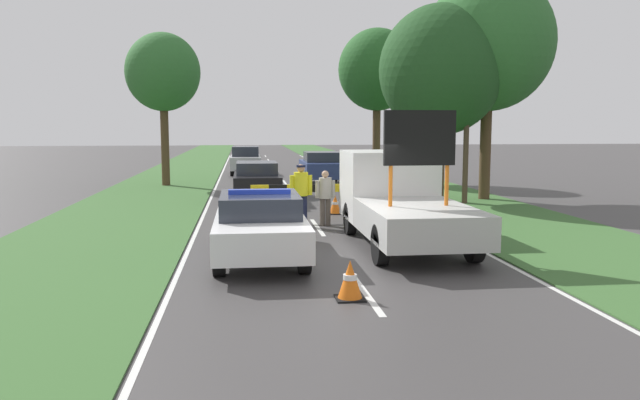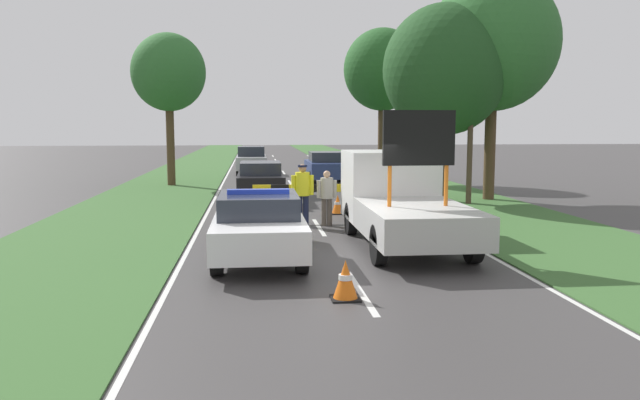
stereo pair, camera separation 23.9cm
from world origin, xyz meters
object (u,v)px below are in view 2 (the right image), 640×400
road_barrier (307,191)px  roadside_tree_near_left (493,43)px  police_officer (303,190)px  pedestrian_civilian (327,194)px  roadside_tree_mid_right (383,70)px  utility_pole (471,112)px  traffic_cone_centre_front (396,208)px  work_truck (399,198)px  traffic_cone_near_truck (228,211)px  queued_car_sedan_silver (251,160)px  roadside_tree_mid_left (169,73)px  queued_car_hatch_blue (327,167)px  traffic_cone_behind_barrier (338,205)px  police_car (259,224)px  roadside_tree_near_right (445,70)px  queued_car_sedan_black (260,180)px  traffic_cone_near_police (345,280)px

road_barrier → roadside_tree_near_left: 10.26m
road_barrier → police_officer: (-0.21, -1.00, 0.13)m
pedestrian_civilian → roadside_tree_mid_right: roadside_tree_mid_right is taller
utility_pole → traffic_cone_centre_front: bearing=-140.2°
work_truck → traffic_cone_near_truck: (-4.40, 3.83, -0.78)m
police_officer → roadside_tree_mid_right: size_ratio=0.23×
queued_car_sedan_silver → roadside_tree_mid_right: 10.19m
queued_car_sedan_silver → roadside_tree_mid_left: roadside_tree_mid_left is taller
work_truck → pedestrian_civilian: 3.14m
traffic_cone_near_truck → queued_car_hatch_blue: size_ratio=0.16×
roadside_tree_mid_left → traffic_cone_behind_barrier: bearing=-57.6°
police_car → roadside_tree_near_right: 12.64m
traffic_cone_centre_front → queued_car_hatch_blue: bearing=94.6°
road_barrier → traffic_cone_centre_front: 3.05m
police_car → traffic_cone_centre_front: 7.37m
queued_car_sedan_silver → queued_car_sedan_black: bearing=91.6°
traffic_cone_near_police → roadside_tree_near_left: roadside_tree_near_left is taller
road_barrier → traffic_cone_near_truck: road_barrier is taller
traffic_cone_behind_barrier → traffic_cone_near_truck: bearing=-160.0°
police_car → queued_car_sedan_silver: bearing=92.5°
traffic_cone_behind_barrier → utility_pole: 6.36m
roadside_tree_near_left → roadside_tree_mid_right: bearing=107.8°
traffic_cone_centre_front → road_barrier: bearing=-168.5°
traffic_cone_near_police → queued_car_sedan_silver: bearing=93.4°
police_officer → police_car: bearing=68.8°
traffic_cone_centre_front → roadside_tree_mid_right: (2.05, 12.21, 5.40)m
pedestrian_civilian → traffic_cone_centre_front: bearing=49.6°
police_car → traffic_cone_near_police: 3.73m
traffic_cone_near_truck → queued_car_sedan_black: queued_car_sedan_black is taller
traffic_cone_behind_barrier → traffic_cone_near_police: bearing=-97.0°
queued_car_sedan_silver → roadside_tree_near_left: 17.66m
traffic_cone_centre_front → queued_car_sedan_silver: (-4.65, 18.17, 0.55)m
roadside_tree_mid_right → roadside_tree_mid_left: bearing=-175.5°
road_barrier → traffic_cone_near_police: road_barrier is taller
road_barrier → pedestrian_civilian: bearing=-58.9°
queued_car_hatch_blue → roadside_tree_mid_left: roadside_tree_mid_left is taller
traffic_cone_behind_barrier → queued_car_sedan_silver: (-2.88, 17.37, 0.53)m
traffic_cone_near_police → roadside_tree_mid_left: bearing=104.9°
work_truck → traffic_cone_near_police: 5.45m
traffic_cone_centre_front → traffic_cone_near_police: bearing=-108.0°
traffic_cone_near_truck → utility_pole: (8.72, 3.32, 3.08)m
traffic_cone_near_police → queued_car_sedan_black: queued_car_sedan_black is taller
road_barrier → traffic_cone_centre_front: size_ratio=5.56×
roadside_tree_near_left → police_officer: bearing=-143.8°
traffic_cone_near_truck → queued_car_hatch_blue: 12.53m
pedestrian_civilian → traffic_cone_behind_barrier: bearing=91.6°
queued_car_sedan_silver → roadside_tree_mid_left: 9.03m
police_officer → roadside_tree_near_left: roadside_tree_near_left is taller
road_barrier → traffic_cone_behind_barrier: size_ratio=5.21×
work_truck → queued_car_hatch_blue: work_truck is taller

